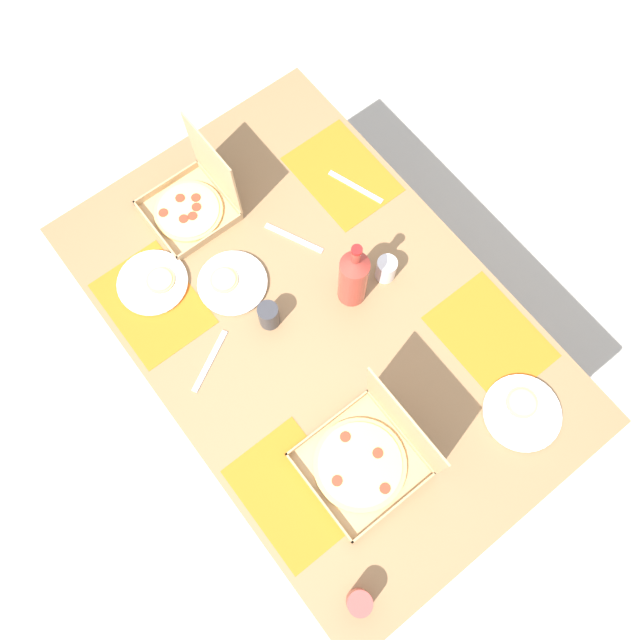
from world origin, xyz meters
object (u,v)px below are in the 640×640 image
Objects in this scene: pizza_box_corner_right at (370,456)px; cup_dark at (359,603)px; pizza_box_center at (194,201)px; plate_far_left at (154,283)px; cup_red at (269,315)px; soda_bottle at (353,277)px; plate_far_right at (522,412)px; cup_spare at (386,269)px; plate_middle at (232,283)px.

pizza_box_corner_right is 3.59× the size of cup_dark.
pizza_box_center is 0.30m from plate_far_left.
cup_dark is at bearing -20.05° from cup_red.
cup_dark is at bearing -37.70° from soda_bottle.
pizza_box_center is 1.22m from plate_far_right.
pizza_box_corner_right is (0.99, -0.07, 0.01)m from pizza_box_center.
cup_dark is at bearing -44.11° from cup_spare.
cup_dark reaches higher than plate_far_right.
plate_far_right is (0.87, 0.44, 0.00)m from plate_middle.
plate_far_left is at bearing -167.27° from pizza_box_corner_right.
plate_middle and plate_far_left have the same top height.
cup_spare is at bearing 54.45° from plate_far_left.
cup_red is at bearing -5.20° from pizza_box_center.
plate_far_right is at bearing 31.07° from cup_red.
soda_bottle is at bearing 49.03° from plate_far_left.
plate_far_right is (0.18, 0.44, -0.04)m from pizza_box_corner_right.
plate_far_right is (1.16, 0.37, -0.04)m from pizza_box_center.
pizza_box_corner_right is 3.70× the size of cup_spare.
plate_middle is 2.40× the size of cup_spare.
pizza_box_corner_right is 0.48m from plate_far_right.
soda_bottle is 3.48× the size of cup_spare.
plate_middle is at bearing 179.63° from pizza_box_corner_right.
plate_middle is (0.30, -0.06, -0.04)m from pizza_box_center.
cup_spare is 0.97m from cup_dark.
plate_middle is 0.40m from soda_bottle.
plate_far_left is at bearing -61.17° from pizza_box_center.
cup_spare is at bearing 135.46° from pizza_box_corner_right.
pizza_box_center is at bearing 165.26° from cup_dark.
cup_red is at bearing -108.18° from soda_bottle.
cup_red is (0.33, 0.22, 0.04)m from plate_far_left.
soda_bottle is 3.39× the size of cup_dark.
cup_spare is (0.43, 0.60, 0.04)m from plate_far_left.
soda_bottle is at bearing -97.15° from cup_spare.
plate_far_left is at bearing -130.97° from soda_bottle.
pizza_box_center reaches higher than plate_far_left.
pizza_box_corner_right reaches higher than soda_bottle.
pizza_box_corner_right reaches higher than plate_far_right.
cup_red is at bearing -104.71° from cup_spare.
plate_far_left is at bearing -128.27° from plate_middle.
soda_bottle is 0.90m from cup_dark.
plate_middle is at bearing -124.16° from cup_spare.
pizza_box_center is 2.92× the size of cup_red.
cup_red reaches higher than plate_middle.
plate_far_left is at bearing -125.55° from cup_spare.
cup_dark is (0.28, -0.26, -0.00)m from pizza_box_corner_right.
plate_middle is 0.49m from cup_spare.
plate_middle is 2.34× the size of cup_dark.
plate_middle is 1.01m from cup_dark.
plate_far_right is 0.81m from cup_red.
cup_spare is (-0.42, 0.41, -0.01)m from pizza_box_corner_right.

